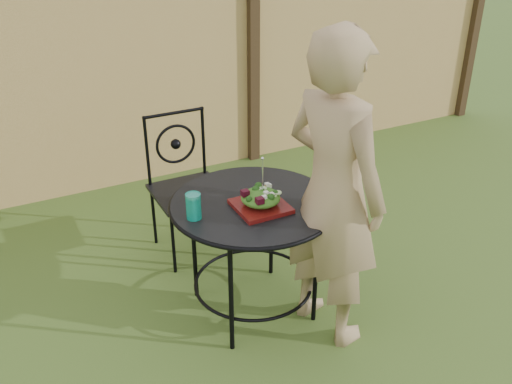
# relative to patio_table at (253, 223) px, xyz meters

# --- Properties ---
(ground) EXTENTS (60.00, 60.00, 0.00)m
(ground) POSITION_rel_patio_table_xyz_m (-0.32, -0.20, -0.59)
(ground) COLOR #2E4D19
(ground) RESTS_ON ground
(fence) EXTENTS (8.00, 0.12, 1.90)m
(fence) POSITION_rel_patio_table_xyz_m (-0.32, 1.99, 0.36)
(fence) COLOR #DFB96E
(fence) RESTS_ON ground
(patio_table) EXTENTS (0.92, 0.92, 0.72)m
(patio_table) POSITION_rel_patio_table_xyz_m (0.00, 0.00, 0.00)
(patio_table) COLOR black
(patio_table) RESTS_ON ground
(patio_chair) EXTENTS (0.46, 0.46, 0.95)m
(patio_chair) POSITION_rel_patio_table_xyz_m (-0.10, 0.81, -0.08)
(patio_chair) COLOR black
(patio_chair) RESTS_ON ground
(diner) EXTENTS (0.55, 0.71, 1.72)m
(diner) POSITION_rel_patio_table_xyz_m (0.30, -0.32, 0.27)
(diner) COLOR #9F825B
(diner) RESTS_ON ground
(salad_plate) EXTENTS (0.27, 0.27, 0.02)m
(salad_plate) POSITION_rel_patio_table_xyz_m (0.00, -0.08, 0.15)
(salad_plate) COLOR #500B0B
(salad_plate) RESTS_ON patio_table
(salad) EXTENTS (0.21, 0.21, 0.08)m
(salad) POSITION_rel_patio_table_xyz_m (0.00, -0.08, 0.20)
(salad) COLOR #235614
(salad) RESTS_ON salad_plate
(fork) EXTENTS (0.01, 0.01, 0.18)m
(fork) POSITION_rel_patio_table_xyz_m (0.01, -0.08, 0.33)
(fork) COLOR silver
(fork) RESTS_ON salad
(drinking_glass) EXTENTS (0.08, 0.08, 0.14)m
(drinking_glass) POSITION_rel_patio_table_xyz_m (-0.35, -0.02, 0.21)
(drinking_glass) COLOR #0C937A
(drinking_glass) RESTS_ON patio_table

